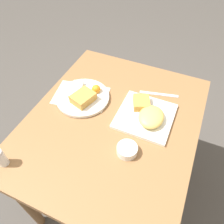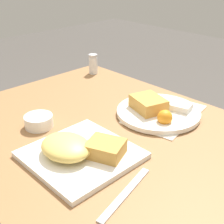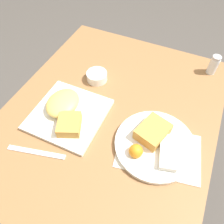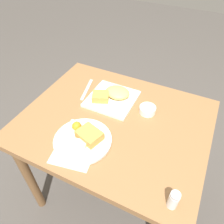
{
  "view_description": "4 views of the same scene",
  "coord_description": "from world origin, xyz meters",
  "px_view_note": "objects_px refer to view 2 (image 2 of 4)",
  "views": [
    {
      "loc": [
        -0.57,
        -0.25,
        1.47
      ],
      "look_at": [
        0.03,
        0.01,
        0.73
      ],
      "focal_mm": 35.0,
      "sensor_mm": 36.0,
      "label": 1
    },
    {
      "loc": [
        0.59,
        -0.52,
        1.15
      ],
      "look_at": [
        0.02,
        0.03,
        0.75
      ],
      "focal_mm": 50.0,
      "sensor_mm": 36.0,
      "label": 2
    },
    {
      "loc": [
        0.43,
        0.2,
        1.33
      ],
      "look_at": [
        0.03,
        0.02,
        0.75
      ],
      "focal_mm": 35.0,
      "sensor_mm": 36.0,
      "label": 3
    },
    {
      "loc": [
        -0.32,
        0.68,
        1.47
      ],
      "look_at": [
        0.02,
        -0.01,
        0.74
      ],
      "focal_mm": 35.0,
      "sensor_mm": 36.0,
      "label": 4
    }
  ],
  "objects_px": {
    "plate_square_near": "(79,151)",
    "plate_oval_far": "(157,110)",
    "butter_knife": "(125,193)",
    "sauce_ramekin": "(39,121)",
    "salt_shaker": "(93,65)"
  },
  "relations": [
    {
      "from": "plate_square_near",
      "to": "plate_oval_far",
      "type": "distance_m",
      "value": 0.32
    },
    {
      "from": "plate_square_near",
      "to": "butter_knife",
      "type": "distance_m",
      "value": 0.17
    },
    {
      "from": "sauce_ramekin",
      "to": "butter_knife",
      "type": "xyz_separation_m",
      "value": [
        0.37,
        -0.03,
        -0.02
      ]
    },
    {
      "from": "plate_oval_far",
      "to": "sauce_ramekin",
      "type": "relative_size",
      "value": 3.14
    },
    {
      "from": "sauce_ramekin",
      "to": "butter_knife",
      "type": "height_order",
      "value": "sauce_ramekin"
    },
    {
      "from": "plate_square_near",
      "to": "sauce_ramekin",
      "type": "bearing_deg",
      "value": 175.53
    },
    {
      "from": "plate_square_near",
      "to": "salt_shaker",
      "type": "xyz_separation_m",
      "value": [
        -0.44,
        0.43,
        0.01
      ]
    },
    {
      "from": "plate_oval_far",
      "to": "sauce_ramekin",
      "type": "distance_m",
      "value": 0.36
    },
    {
      "from": "plate_square_near",
      "to": "butter_knife",
      "type": "height_order",
      "value": "plate_square_near"
    },
    {
      "from": "plate_oval_far",
      "to": "sauce_ramekin",
      "type": "bearing_deg",
      "value": -122.62
    },
    {
      "from": "plate_square_near",
      "to": "plate_oval_far",
      "type": "height_order",
      "value": "plate_square_near"
    },
    {
      "from": "plate_oval_far",
      "to": "butter_knife",
      "type": "height_order",
      "value": "plate_oval_far"
    },
    {
      "from": "sauce_ramekin",
      "to": "butter_knife",
      "type": "relative_size",
      "value": 0.43
    },
    {
      "from": "sauce_ramekin",
      "to": "salt_shaker",
      "type": "height_order",
      "value": "salt_shaker"
    },
    {
      "from": "plate_square_near",
      "to": "butter_knife",
      "type": "xyz_separation_m",
      "value": [
        0.17,
        -0.01,
        -0.02
      ]
    }
  ]
}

